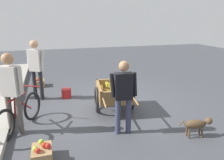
{
  "coord_description": "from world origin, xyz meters",
  "views": [
    {
      "loc": [
        -5.25,
        1.56,
        2.27
      ],
      "look_at": [
        -0.14,
        0.01,
        0.75
      ],
      "focal_mm": 34.69,
      "sensor_mm": 36.0,
      "label": 1
    }
  ],
  "objects": [
    {
      "name": "dog",
      "position": [
        -2.06,
        -1.16,
        0.27
      ],
      "size": [
        0.27,
        0.66,
        0.4
      ],
      "color": "#4C3823",
      "rests_on": "ground"
    },
    {
      "name": "bicycle",
      "position": [
        -0.74,
        2.21,
        0.35
      ],
      "size": [
        1.5,
        0.83,
        0.85
      ],
      "color": "black",
      "rests_on": "ground"
    },
    {
      "name": "apple_crate",
      "position": [
        -1.95,
        1.77,
        0.13
      ],
      "size": [
        0.44,
        0.32,
        0.31
      ],
      "color": "#99754C",
      "rests_on": "ground"
    },
    {
      "name": "bystander_person",
      "position": [
        1.04,
        1.88,
        1.04
      ],
      "size": [
        0.35,
        0.5,
        1.71
      ],
      "color": "black",
      "rests_on": "ground"
    },
    {
      "name": "fruit_cart",
      "position": [
        -0.35,
        0.02,
        0.44
      ],
      "size": [
        1.74,
        1.02,
        0.73
      ],
      "color": "olive",
      "rests_on": "ground"
    },
    {
      "name": "vendor_person",
      "position": [
        -1.49,
        0.19,
        0.89
      ],
      "size": [
        0.24,
        0.55,
        1.5
      ],
      "color": "#333851",
      "rests_on": "ground"
    },
    {
      "name": "plastic_bucket",
      "position": [
        0.95,
        1.1,
        0.14
      ],
      "size": [
        0.28,
        0.28,
        0.27
      ],
      "primitive_type": "cylinder",
      "color": "#B21E1E",
      "rests_on": "ground"
    },
    {
      "name": "fire_hydrant",
      "position": [
        1.28,
        2.52,
        0.33
      ],
      "size": [
        0.25,
        0.25,
        0.67
      ],
      "color": "red",
      "rests_on": "ground"
    },
    {
      "name": "cyclist_person",
      "position": [
        -0.87,
        2.28,
        1.0
      ],
      "size": [
        0.33,
        0.49,
        1.66
      ],
      "color": "#4C4742",
      "rests_on": "ground"
    },
    {
      "name": "mixed_fruit_crate",
      "position": [
        2.38,
        1.88,
        0.12
      ],
      "size": [
        0.44,
        0.32,
        0.3
      ],
      "color": "#99754C",
      "rests_on": "ground"
    },
    {
      "name": "ground_plane",
      "position": [
        0.0,
        0.0,
        0.0
      ],
      "size": [
        24.0,
        24.0,
        0.0
      ],
      "primitive_type": "plane",
      "color": "#3D3F44"
    }
  ]
}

